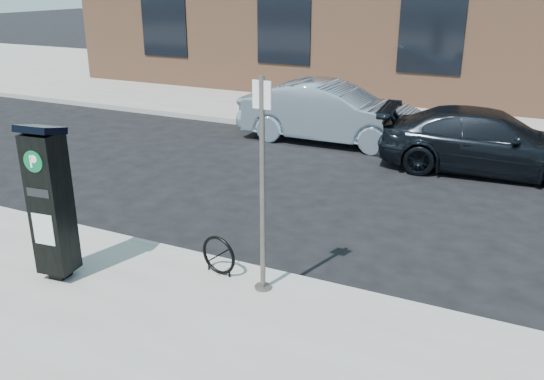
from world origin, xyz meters
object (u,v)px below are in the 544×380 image
Objects in this scene: sign_pole at (262,190)px; car_dark at (488,142)px; parking_kiosk at (50,201)px; car_silver at (330,113)px; bike_rack at (219,255)px.

car_dark is (2.01, 7.06, -0.88)m from sign_pole.
parking_kiosk reaches higher than car_dark.
car_silver is at bearing 79.23° from parking_kiosk.
car_silver is at bearing 73.29° from car_dark.
car_silver is (0.69, 8.85, -0.50)m from parking_kiosk.
car_silver is (-2.01, 7.90, -0.79)m from sign_pole.
sign_pole reaches higher than bike_rack.
sign_pole reaches higher than car_dark.
parking_kiosk reaches higher than car_silver.
parking_kiosk reaches higher than bike_rack.
parking_kiosk is 9.31m from car_dark.
car_dark is at bearing -102.80° from car_silver.
sign_pole reaches higher than parking_kiosk.
parking_kiosk is at bearing -157.36° from sign_pole.
bike_rack is at bearing -171.82° from car_silver.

